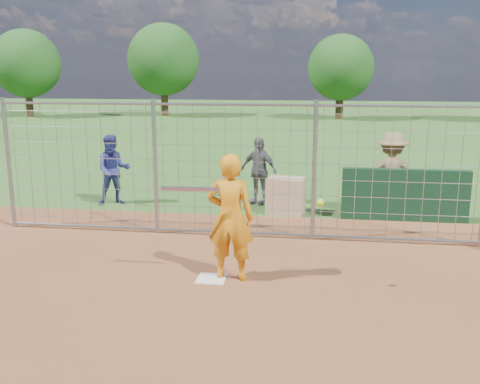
# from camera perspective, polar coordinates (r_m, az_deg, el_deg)

# --- Properties ---
(ground) EXTENTS (100.00, 100.00, 0.00)m
(ground) POSITION_cam_1_polar(r_m,az_deg,el_deg) (8.43, -2.81, -8.79)
(ground) COLOR #2D591E
(ground) RESTS_ON ground
(infield_dirt) EXTENTS (18.00, 18.00, 0.00)m
(infield_dirt) POSITION_cam_1_polar(r_m,az_deg,el_deg) (5.82, -8.68, -19.49)
(infield_dirt) COLOR brown
(infield_dirt) RESTS_ON ground
(home_plate) EXTENTS (0.43, 0.43, 0.02)m
(home_plate) POSITION_cam_1_polar(r_m,az_deg,el_deg) (8.24, -3.08, -9.23)
(home_plate) COLOR silver
(home_plate) RESTS_ON ground
(dugout_wall) EXTENTS (2.60, 0.20, 1.10)m
(dugout_wall) POSITION_cam_1_polar(r_m,az_deg,el_deg) (11.73, 17.15, -0.32)
(dugout_wall) COLOR #11381E
(dugout_wall) RESTS_ON ground
(batter) EXTENTS (0.73, 0.49, 1.93)m
(batter) POSITION_cam_1_polar(r_m,az_deg,el_deg) (7.97, -1.04, -2.73)
(batter) COLOR orange
(batter) RESTS_ON ground
(bystander_a) EXTENTS (0.97, 0.87, 1.65)m
(bystander_a) POSITION_cam_1_polar(r_m,az_deg,el_deg) (12.91, -13.36, 2.31)
(bystander_a) COLOR navy
(bystander_a) RESTS_ON ground
(bystander_b) EXTENTS (1.01, 0.74, 1.60)m
(bystander_b) POSITION_cam_1_polar(r_m,az_deg,el_deg) (12.63, 1.99, 2.31)
(bystander_b) COLOR #535358
(bystander_b) RESTS_ON ground
(bystander_c) EXTENTS (1.20, 0.70, 1.84)m
(bystander_c) POSITION_cam_1_polar(r_m,az_deg,el_deg) (11.92, 15.81, 1.79)
(bystander_c) COLOR olive
(bystander_c) RESTS_ON ground
(equipment_bin) EXTENTS (0.88, 0.68, 0.80)m
(equipment_bin) POSITION_cam_1_polar(r_m,az_deg,el_deg) (11.86, 4.92, -0.40)
(equipment_bin) COLOR tan
(equipment_bin) RESTS_ON ground
(equipment_in_play) EXTENTS (2.34, 0.20, 0.20)m
(equipment_in_play) POSITION_cam_1_polar(r_m,az_deg,el_deg) (7.62, -2.07, -0.01)
(equipment_in_play) COLOR silver
(equipment_in_play) RESTS_ON ground
(backstop_fence) EXTENTS (9.08, 0.08, 2.60)m
(backstop_fence) POSITION_cam_1_polar(r_m,az_deg,el_deg) (9.98, -0.74, 2.18)
(backstop_fence) COLOR gray
(backstop_fence) RESTS_ON ground
(tree_line) EXTENTS (44.66, 6.72, 6.48)m
(tree_line) POSITION_cam_1_polar(r_m,az_deg,el_deg) (35.87, 10.94, 13.57)
(tree_line) COLOR #3F2B19
(tree_line) RESTS_ON ground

